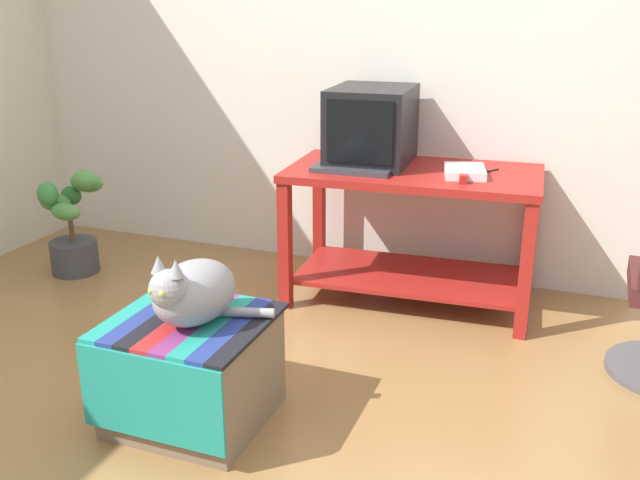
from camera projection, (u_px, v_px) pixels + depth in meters
The scene contains 11 objects.
ground_plane at pixel (236, 462), 2.48m from camera, with size 14.00×14.00×0.00m, color olive.
back_wall at pixel (400, 44), 3.87m from camera, with size 8.00×0.10×2.60m, color silver.
desk at pixel (412, 212), 3.66m from camera, with size 1.31×0.75×0.71m.
tv_monitor at pixel (372, 126), 3.68m from camera, with size 0.44×0.54×0.39m.
keyboard at pixel (351, 170), 3.53m from camera, with size 0.40×0.15×0.02m, color #333338.
book at pixel (465, 171), 3.46m from camera, with size 0.19×0.25×0.04m, color white.
ottoman_with_blanket at pixel (192, 370), 2.67m from camera, with size 0.57×0.56×0.42m.
cat at pixel (192, 292), 2.54m from camera, with size 0.42×0.40×0.29m.
potted_plant at pixel (72, 227), 4.10m from camera, with size 0.39×0.30×0.62m.
stapler at pixel (463, 177), 3.35m from camera, with size 0.04×0.11×0.04m, color #A31E1E.
pen at pixel (489, 171), 3.54m from camera, with size 0.01×0.01×0.14m, color black.
Camera 1 is at (1.02, -1.85, 1.55)m, focal length 39.69 mm.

